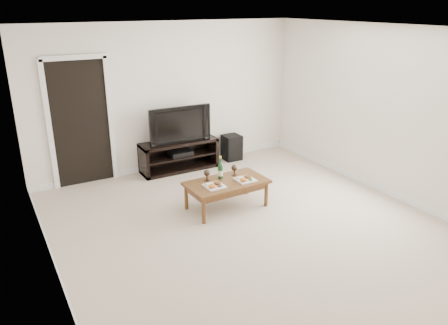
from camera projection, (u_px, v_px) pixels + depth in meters
floor at (251, 228)px, 5.94m from camera, size 5.50×5.50×0.00m
back_wall at (168, 97)px, 7.75m from camera, size 5.00×0.04×2.60m
ceiling at (255, 27)px, 5.04m from camera, size 5.00×5.50×0.04m
doorway at (81, 124)px, 7.10m from camera, size 0.90×0.02×2.05m
media_console at (179, 155)px, 7.91m from camera, size 1.41×0.45×0.55m
television at (178, 123)px, 7.70m from camera, size 1.13×0.17×0.65m
av_receiver at (180, 153)px, 7.89m from camera, size 0.40×0.30×0.08m
subwoofer at (232, 147)px, 8.46m from camera, size 0.33×0.33×0.48m
coffee_table at (227, 194)px, 6.47m from camera, size 1.21×0.69×0.42m
plate_left at (214, 184)px, 6.20m from camera, size 0.27×0.27×0.07m
plate_right at (245, 178)px, 6.42m from camera, size 0.27×0.27×0.07m
wine_bottle at (220, 167)px, 6.44m from camera, size 0.07×0.07×0.35m
goblet_left at (207, 175)px, 6.39m from camera, size 0.09×0.09×0.17m
goblet_right at (234, 170)px, 6.59m from camera, size 0.09×0.09×0.17m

